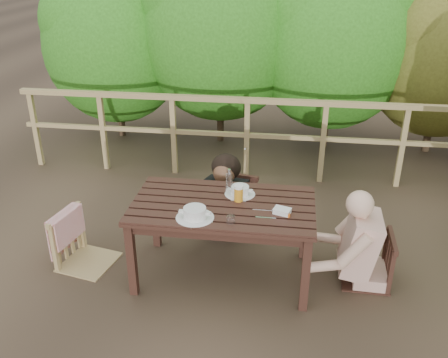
# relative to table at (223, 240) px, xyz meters

# --- Properties ---
(ground) EXTENTS (60.00, 60.00, 0.00)m
(ground) POSITION_rel_table_xyz_m (0.00, 0.00, -0.34)
(ground) COLOR #4E3C2B
(ground) RESTS_ON ground
(table) EXTENTS (1.49, 0.84, 0.69)m
(table) POSITION_rel_table_xyz_m (0.00, 0.00, 0.00)
(table) COLOR black
(table) RESTS_ON ground
(chair_left) EXTENTS (0.54, 0.54, 0.91)m
(chair_left) POSITION_rel_table_xyz_m (-1.23, -0.01, 0.11)
(chair_left) COLOR tan
(chair_left) RESTS_ON ground
(chair_far) EXTENTS (0.53, 0.53, 0.92)m
(chair_far) POSITION_rel_table_xyz_m (-0.04, 0.83, 0.12)
(chair_far) COLOR black
(chair_far) RESTS_ON ground
(chair_right) EXTENTS (0.42, 0.42, 0.83)m
(chair_right) POSITION_rel_table_xyz_m (1.22, 0.09, 0.07)
(chair_right) COLOR black
(chair_right) RESTS_ON ground
(woman) EXTENTS (0.62, 0.72, 1.28)m
(woman) POSITION_rel_table_xyz_m (-0.04, 0.85, 0.29)
(woman) COLOR black
(woman) RESTS_ON ground
(diner_right) EXTENTS (0.70, 0.58, 1.38)m
(diner_right) POSITION_rel_table_xyz_m (1.25, 0.09, 0.34)
(diner_right) COLOR #D4A291
(diner_right) RESTS_ON ground
(railing) EXTENTS (5.60, 0.10, 1.01)m
(railing) POSITION_rel_table_xyz_m (0.00, 2.00, 0.16)
(railing) COLOR tan
(railing) RESTS_ON ground
(hedge_row) EXTENTS (6.60, 1.60, 3.80)m
(hedge_row) POSITION_rel_table_xyz_m (0.40, 3.20, 1.56)
(hedge_row) COLOR #2C701A
(hedge_row) RESTS_ON ground
(soup_near) EXTENTS (0.30, 0.30, 0.10)m
(soup_near) POSITION_rel_table_xyz_m (-0.18, -0.26, 0.39)
(soup_near) COLOR silver
(soup_near) RESTS_ON table
(soup_far) EXTENTS (0.26, 0.26, 0.09)m
(soup_far) POSITION_rel_table_xyz_m (0.12, 0.18, 0.39)
(soup_far) COLOR silver
(soup_far) RESTS_ON table
(beer_glass) EXTENTS (0.08, 0.08, 0.15)m
(beer_glass) POSITION_rel_table_xyz_m (0.12, 0.06, 0.42)
(beer_glass) COLOR gold
(beer_glass) RESTS_ON table
(bottle) EXTENTS (0.06, 0.06, 0.24)m
(bottle) POSITION_rel_table_xyz_m (0.02, 0.18, 0.46)
(bottle) COLOR silver
(bottle) RESTS_ON table
(tumbler) EXTENTS (0.07, 0.07, 0.08)m
(tumbler) POSITION_rel_table_xyz_m (0.10, -0.30, 0.38)
(tumbler) COLOR white
(tumbler) RESTS_ON table
(butter_tub) EXTENTS (0.15, 0.13, 0.06)m
(butter_tub) POSITION_rel_table_xyz_m (0.48, -0.10, 0.37)
(butter_tub) COLOR silver
(butter_tub) RESTS_ON table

